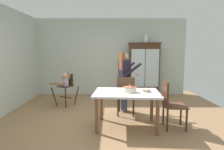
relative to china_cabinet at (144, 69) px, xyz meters
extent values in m
plane|color=#93704C|center=(-1.16, -2.37, -0.93)|extent=(6.24, 6.24, 0.00)
cube|color=beige|center=(-1.16, 0.26, 0.42)|extent=(5.32, 0.06, 2.70)
cube|color=#422819|center=(0.00, 0.00, -0.03)|extent=(1.01, 0.42, 1.81)
cube|color=#422819|center=(0.00, 0.00, 0.90)|extent=(1.07, 0.48, 0.04)
cube|color=silver|center=(-0.24, -0.21, 0.06)|extent=(0.45, 0.01, 1.27)
cube|color=silver|center=(0.24, -0.21, 0.06)|extent=(0.45, 0.01, 1.27)
cube|color=#422819|center=(0.00, 0.00, 0.06)|extent=(0.93, 0.36, 0.02)
cylinder|color=white|center=(0.04, 0.00, 1.03)|extent=(0.13, 0.13, 0.22)
cylinder|color=white|center=(0.04, 0.00, 1.17)|extent=(0.07, 0.07, 0.05)
cylinder|color=#422819|center=(-2.76, -1.30, -0.65)|extent=(0.18, 0.08, 0.56)
cylinder|color=#422819|center=(-2.38, -1.53, -0.65)|extent=(0.08, 0.18, 0.56)
cylinder|color=#422819|center=(-2.53, -0.93, -0.65)|extent=(0.08, 0.18, 0.56)
cylinder|color=#422819|center=(-2.15, -1.15, -0.65)|extent=(0.18, 0.08, 0.56)
cube|color=#422819|center=(-2.46, -1.23, -0.68)|extent=(0.38, 0.25, 0.02)
cube|color=#422819|center=(-2.46, -1.23, -0.36)|extent=(0.47, 0.47, 0.02)
cube|color=#422819|center=(-2.38, -1.10, -0.18)|extent=(0.28, 0.18, 0.34)
cube|color=brown|center=(-2.60, -1.46, -0.25)|extent=(0.50, 0.43, 0.02)
cylinder|color=#B2ADD1|center=(-2.45, -1.21, -0.24)|extent=(0.17, 0.17, 0.22)
sphere|color=tan|center=(-2.45, -1.21, -0.06)|extent=(0.15, 0.15, 0.15)
cylinder|color=tan|center=(-2.57, -1.14, -0.07)|extent=(0.10, 0.09, 0.17)
cylinder|color=tan|center=(-2.33, -1.28, -0.07)|extent=(0.10, 0.09, 0.17)
cylinder|color=#3D4C6B|center=(-0.79, -1.82, -0.52)|extent=(0.11, 0.11, 0.82)
cylinder|color=#3D4C6B|center=(-0.84, -1.65, -0.52)|extent=(0.11, 0.11, 0.82)
cube|color=black|center=(-0.81, -1.73, 0.15)|extent=(0.30, 0.40, 0.52)
cube|color=white|center=(-0.71, -1.70, 0.15)|extent=(0.03, 0.06, 0.49)
sphere|color=tan|center=(-0.81, -1.73, 0.50)|extent=(0.19, 0.19, 0.19)
cube|color=brown|center=(-0.86, -1.75, 0.38)|extent=(0.15, 0.22, 0.44)
cylinder|color=black|center=(-0.62, -1.89, 0.16)|extent=(0.49, 0.21, 0.37)
sphere|color=tan|center=(-0.47, -1.84, 0.05)|extent=(0.08, 0.08, 0.08)
cylinder|color=black|center=(-0.74, -1.50, 0.16)|extent=(0.49, 0.21, 0.37)
sphere|color=tan|center=(-0.58, -1.45, 0.05)|extent=(0.08, 0.08, 0.08)
cube|color=silver|center=(-0.83, -2.77, -0.21)|extent=(1.38, 1.02, 0.04)
cylinder|color=brown|center=(-1.43, -3.10, -0.58)|extent=(0.07, 0.07, 0.70)
cylinder|color=brown|center=(-0.29, -3.18, -0.58)|extent=(0.07, 0.07, 0.70)
cylinder|color=brown|center=(-1.37, -2.35, -0.58)|extent=(0.07, 0.07, 0.70)
cylinder|color=brown|center=(-0.23, -2.43, -0.58)|extent=(0.07, 0.07, 0.70)
cylinder|color=beige|center=(-0.77, -2.79, -0.14)|extent=(0.28, 0.28, 0.10)
cylinder|color=#935B3D|center=(-0.77, -2.79, -0.09)|extent=(0.27, 0.27, 0.01)
cylinder|color=#F2E5CC|center=(-0.77, -2.79, -0.05)|extent=(0.01, 0.01, 0.06)
cone|color=yellow|center=(-0.77, -2.79, -0.01)|extent=(0.02, 0.02, 0.02)
sphere|color=red|center=(-0.71, -2.82, -0.07)|extent=(0.04, 0.04, 0.04)
cylinder|color=#C6AD93|center=(-0.43, -2.75, -0.17)|extent=(0.18, 0.18, 0.05)
cylinder|color=#422819|center=(-0.57, -1.83, -0.71)|extent=(0.04, 0.04, 0.45)
cylinder|color=#422819|center=(-0.93, -1.78, -0.71)|extent=(0.04, 0.04, 0.45)
cylinder|color=#422819|center=(-0.62, -2.19, -0.71)|extent=(0.04, 0.04, 0.45)
cylinder|color=#422819|center=(-0.98, -2.14, -0.71)|extent=(0.04, 0.04, 0.45)
cube|color=brown|center=(-0.77, -1.99, -0.47)|extent=(0.50, 0.50, 0.03)
cube|color=#422819|center=(-0.80, -2.18, -0.21)|extent=(0.42, 0.10, 0.48)
cylinder|color=#422819|center=(-0.61, -2.21, -0.21)|extent=(0.03, 0.03, 0.48)
cylinder|color=#422819|center=(-0.99, -2.16, -0.21)|extent=(0.03, 0.03, 0.48)
cylinder|color=#422819|center=(0.32, -3.03, -0.71)|extent=(0.04, 0.04, 0.45)
cylinder|color=#422819|center=(0.35, -2.66, -0.71)|extent=(0.04, 0.04, 0.45)
cylinder|color=#422819|center=(-0.05, -3.01, -0.71)|extent=(0.04, 0.04, 0.45)
cylinder|color=#422819|center=(-0.02, -2.64, -0.71)|extent=(0.04, 0.04, 0.45)
cube|color=brown|center=(0.15, -2.84, -0.47)|extent=(0.47, 0.47, 0.03)
cube|color=#422819|center=(-0.05, -2.83, -0.21)|extent=(0.06, 0.42, 0.48)
cylinder|color=#422819|center=(-0.06, -3.02, -0.21)|extent=(0.03, 0.03, 0.48)
cylinder|color=#422819|center=(-0.04, -2.64, -0.21)|extent=(0.03, 0.03, 0.48)
camera|label=1|loc=(-1.15, -6.61, 0.65)|focal=30.67mm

